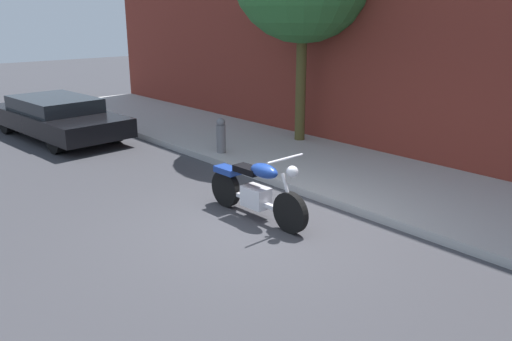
% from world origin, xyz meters
% --- Properties ---
extents(ground_plane, '(60.00, 60.00, 0.00)m').
position_xyz_m(ground_plane, '(0.00, 0.00, 0.00)').
color(ground_plane, '#38383D').
extents(sidewalk, '(25.04, 3.11, 0.14)m').
position_xyz_m(sidewalk, '(0.00, 3.08, 0.07)').
color(sidewalk, '#A8A8A8').
rests_on(sidewalk, ground).
extents(motorcycle, '(2.08, 0.70, 1.11)m').
position_xyz_m(motorcycle, '(-0.36, 0.25, 0.46)').
color(motorcycle, black).
rests_on(motorcycle, ground).
extents(parked_car_black, '(4.63, 2.09, 1.03)m').
position_xyz_m(parked_car_black, '(-7.79, 0.04, 0.55)').
color(parked_car_black, black).
rests_on(parked_car_black, ground).
extents(fire_hydrant, '(0.20, 0.20, 0.91)m').
position_xyz_m(fire_hydrant, '(-3.46, 1.95, 0.46)').
color(fire_hydrant, slate).
rests_on(fire_hydrant, ground).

